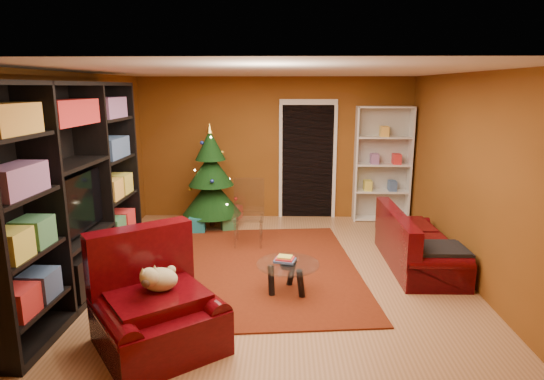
{
  "coord_description": "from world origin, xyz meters",
  "views": [
    {
      "loc": [
        0.15,
        -5.61,
        2.42
      ],
      "look_at": [
        0.0,
        0.4,
        1.05
      ],
      "focal_mm": 30.0,
      "sensor_mm": 36.0,
      "label": 1
    }
  ],
  "objects_px": {
    "christmas_tree": "(211,177)",
    "sofa": "(419,239)",
    "rug": "(250,268)",
    "acrylic_chair": "(248,217)",
    "armchair": "(158,304)",
    "dog": "(160,279)",
    "coffee_table": "(288,278)",
    "media_unit": "(71,193)",
    "gift_box_teal": "(197,224)",
    "gift_box_green": "(228,223)",
    "gift_box_red": "(235,212)",
    "white_bookshelf": "(382,165)"
  },
  "relations": [
    {
      "from": "christmas_tree",
      "to": "sofa",
      "type": "distance_m",
      "value": 3.62
    },
    {
      "from": "rug",
      "to": "acrylic_chair",
      "type": "bearing_deg",
      "value": 95.05
    },
    {
      "from": "sofa",
      "to": "armchair",
      "type": "bearing_deg",
      "value": 124.19
    },
    {
      "from": "dog",
      "to": "acrylic_chair",
      "type": "bearing_deg",
      "value": 40.9
    },
    {
      "from": "coffee_table",
      "to": "acrylic_chair",
      "type": "bearing_deg",
      "value": 109.67
    },
    {
      "from": "media_unit",
      "to": "sofa",
      "type": "relative_size",
      "value": 1.79
    },
    {
      "from": "christmas_tree",
      "to": "coffee_table",
      "type": "distance_m",
      "value": 3.05
    },
    {
      "from": "christmas_tree",
      "to": "dog",
      "type": "bearing_deg",
      "value": -88.4
    },
    {
      "from": "christmas_tree",
      "to": "rug",
      "type": "bearing_deg",
      "value": -67.41
    },
    {
      "from": "gift_box_teal",
      "to": "gift_box_green",
      "type": "xyz_separation_m",
      "value": [
        0.51,
        0.13,
        -0.02
      ]
    },
    {
      "from": "gift_box_red",
      "to": "sofa",
      "type": "xyz_separation_m",
      "value": [
        2.78,
        -2.24,
        0.27
      ]
    },
    {
      "from": "rug",
      "to": "gift_box_teal",
      "type": "distance_m",
      "value": 1.89
    },
    {
      "from": "sofa",
      "to": "rug",
      "type": "bearing_deg",
      "value": 94.02
    },
    {
      "from": "rug",
      "to": "armchair",
      "type": "bearing_deg",
      "value": -110.35
    },
    {
      "from": "gift_box_teal",
      "to": "gift_box_green",
      "type": "bearing_deg",
      "value": 14.43
    },
    {
      "from": "coffee_table",
      "to": "acrylic_chair",
      "type": "xyz_separation_m",
      "value": [
        -0.6,
        1.67,
        0.27
      ]
    },
    {
      "from": "gift_box_green",
      "to": "sofa",
      "type": "height_order",
      "value": "sofa"
    },
    {
      "from": "gift_box_teal",
      "to": "gift_box_red",
      "type": "relative_size",
      "value": 1.12
    },
    {
      "from": "media_unit",
      "to": "christmas_tree",
      "type": "relative_size",
      "value": 1.77
    },
    {
      "from": "white_bookshelf",
      "to": "armchair",
      "type": "relative_size",
      "value": 1.89
    },
    {
      "from": "media_unit",
      "to": "armchair",
      "type": "relative_size",
      "value": 2.85
    },
    {
      "from": "sofa",
      "to": "gift_box_red",
      "type": "bearing_deg",
      "value": 50.54
    },
    {
      "from": "christmas_tree",
      "to": "gift_box_red",
      "type": "distance_m",
      "value": 0.98
    },
    {
      "from": "christmas_tree",
      "to": "gift_box_green",
      "type": "relative_size",
      "value": 7.91
    },
    {
      "from": "christmas_tree",
      "to": "dog",
      "type": "relative_size",
      "value": 4.57
    },
    {
      "from": "christmas_tree",
      "to": "sofa",
      "type": "height_order",
      "value": "christmas_tree"
    },
    {
      "from": "rug",
      "to": "coffee_table",
      "type": "xyz_separation_m",
      "value": [
        0.51,
        -0.73,
        0.19
      ]
    },
    {
      "from": "gift_box_red",
      "to": "acrylic_chair",
      "type": "relative_size",
      "value": 0.26
    },
    {
      "from": "gift_box_green",
      "to": "white_bookshelf",
      "type": "relative_size",
      "value": 0.11
    },
    {
      "from": "gift_box_red",
      "to": "armchair",
      "type": "height_order",
      "value": "armchair"
    },
    {
      "from": "acrylic_chair",
      "to": "dog",
      "type": "bearing_deg",
      "value": -103.14
    },
    {
      "from": "media_unit",
      "to": "coffee_table",
      "type": "relative_size",
      "value": 4.32
    },
    {
      "from": "christmas_tree",
      "to": "coffee_table",
      "type": "xyz_separation_m",
      "value": [
        1.32,
        -2.66,
        -0.69
      ]
    },
    {
      "from": "gift_box_green",
      "to": "acrylic_chair",
      "type": "distance_m",
      "value": 0.95
    },
    {
      "from": "sofa",
      "to": "acrylic_chair",
      "type": "relative_size",
      "value": 1.94
    },
    {
      "from": "gift_box_teal",
      "to": "sofa",
      "type": "distance_m",
      "value": 3.62
    },
    {
      "from": "gift_box_teal",
      "to": "sofa",
      "type": "bearing_deg",
      "value": -22.93
    },
    {
      "from": "media_unit",
      "to": "sofa",
      "type": "height_order",
      "value": "media_unit"
    },
    {
      "from": "dog",
      "to": "coffee_table",
      "type": "distance_m",
      "value": 1.71
    },
    {
      "from": "rug",
      "to": "gift_box_red",
      "type": "bearing_deg",
      "value": 100.65
    },
    {
      "from": "christmas_tree",
      "to": "white_bookshelf",
      "type": "height_order",
      "value": "white_bookshelf"
    },
    {
      "from": "armchair",
      "to": "sofa",
      "type": "height_order",
      "value": "armchair"
    },
    {
      "from": "christmas_tree",
      "to": "gift_box_teal",
      "type": "relative_size",
      "value": 6.83
    },
    {
      "from": "gift_box_teal",
      "to": "armchair",
      "type": "relative_size",
      "value": 0.24
    },
    {
      "from": "rug",
      "to": "christmas_tree",
      "type": "distance_m",
      "value": 2.27
    },
    {
      "from": "rug",
      "to": "dog",
      "type": "xyz_separation_m",
      "value": [
        -0.7,
        -1.84,
        0.65
      ]
    },
    {
      "from": "armchair",
      "to": "white_bookshelf",
      "type": "bearing_deg",
      "value": 19.0
    },
    {
      "from": "sofa",
      "to": "media_unit",
      "type": "bearing_deg",
      "value": 102.27
    },
    {
      "from": "gift_box_teal",
      "to": "acrylic_chair",
      "type": "xyz_separation_m",
      "value": [
        0.93,
        -0.65,
        0.33
      ]
    },
    {
      "from": "gift_box_teal",
      "to": "dog",
      "type": "relative_size",
      "value": 0.67
    }
  ]
}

